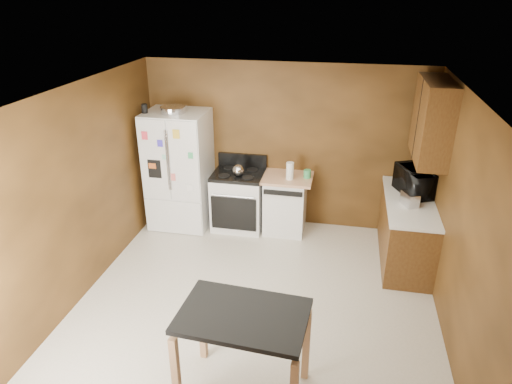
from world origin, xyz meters
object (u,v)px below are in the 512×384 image
(refrigerator, at_px, (179,170))
(toaster, at_px, (410,199))
(island, at_px, (243,327))
(paper_towel, at_px, (290,171))
(dishwasher, at_px, (285,203))
(microwave, at_px, (414,182))
(green_canister, at_px, (307,174))
(gas_range, at_px, (239,199))
(kettle, at_px, (238,170))
(pen_cup, at_px, (145,109))
(roasting_pan, at_px, (173,110))

(refrigerator, bearing_deg, toaster, -9.77)
(island, bearing_deg, paper_towel, 90.01)
(dishwasher, bearing_deg, refrigerator, -177.01)
(paper_towel, bearing_deg, microwave, -6.31)
(green_canister, xyz_separation_m, refrigerator, (-1.94, -0.11, -0.05))
(paper_towel, height_order, refrigerator, refrigerator)
(green_canister, xyz_separation_m, microwave, (1.46, -0.29, 0.11))
(green_canister, xyz_separation_m, gas_range, (-1.03, -0.05, -0.49))
(kettle, distance_m, island, 3.12)
(pen_cup, bearing_deg, kettle, 3.50)
(paper_towel, relative_size, toaster, 1.08)
(roasting_pan, xyz_separation_m, island, (1.71, -3.02, -1.09))
(paper_towel, distance_m, microwave, 1.71)
(kettle, distance_m, green_canister, 1.02)
(microwave, xyz_separation_m, dishwasher, (-1.76, 0.27, -0.61))
(dishwasher, bearing_deg, microwave, -8.64)
(green_canister, bearing_deg, island, -94.39)
(pen_cup, xyz_separation_m, gas_range, (1.31, 0.19, -1.40))
(roasting_pan, xyz_separation_m, dishwasher, (1.64, 0.12, -1.39))
(kettle, height_order, green_canister, kettle)
(green_canister, relative_size, gas_range, 0.11)
(pen_cup, distance_m, green_canister, 2.53)
(dishwasher, bearing_deg, gas_range, -178.06)
(island, bearing_deg, dishwasher, 91.18)
(kettle, relative_size, gas_range, 0.16)
(paper_towel, relative_size, island, 0.22)
(green_canister, bearing_deg, roasting_pan, -175.66)
(green_canister, bearing_deg, refrigerator, -176.80)
(green_canister, relative_size, toaster, 0.50)
(toaster, relative_size, microwave, 0.40)
(refrigerator, bearing_deg, kettle, -3.08)
(kettle, distance_m, gas_range, 0.54)
(paper_towel, bearing_deg, toaster, -19.58)
(roasting_pan, xyz_separation_m, green_canister, (1.95, 0.15, -0.90))
(kettle, xyz_separation_m, paper_towel, (0.76, 0.06, 0.03))
(toaster, height_order, refrigerator, refrigerator)
(green_canister, distance_m, refrigerator, 1.94)
(pen_cup, height_order, toaster, pen_cup)
(kettle, bearing_deg, dishwasher, 11.03)
(gas_range, distance_m, island, 3.23)
(pen_cup, bearing_deg, paper_towel, 3.74)
(roasting_pan, xyz_separation_m, pen_cup, (-0.39, -0.09, 0.02))
(roasting_pan, relative_size, toaster, 1.53)
(dishwasher, bearing_deg, toaster, -21.29)
(refrigerator, bearing_deg, green_canister, 3.20)
(island, bearing_deg, gas_range, 104.10)
(microwave, bearing_deg, roasting_pan, 64.09)
(roasting_pan, height_order, green_canister, roasting_pan)
(roasting_pan, xyz_separation_m, toaster, (3.32, -0.53, -0.86))
(kettle, height_order, toaster, same)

